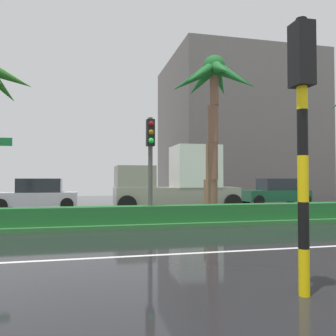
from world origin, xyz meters
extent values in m
cone|color=#27671F|center=(0.51, 7.96, 5.45)|extent=(1.93, 0.66, 1.19)
cylinder|color=brown|center=(8.37, 7.97, 0.91)|extent=(0.57, 0.57, 1.53)
cylinder|color=brown|center=(8.41, 7.91, 2.44)|extent=(0.50, 0.50, 1.53)
cylinder|color=brown|center=(8.44, 7.85, 3.97)|extent=(0.43, 0.43, 1.53)
cylinder|color=brown|center=(8.48, 7.79, 5.50)|extent=(0.37, 0.37, 1.53)
sphere|color=#1D6429|center=(8.48, 7.79, 6.36)|extent=(0.90, 0.90, 0.90)
cone|color=#1D6429|center=(9.38, 7.78, 5.97)|extent=(2.03, 0.58, 1.29)
cone|color=#1D6429|center=(8.99, 8.52, 5.97)|extent=(1.62, 1.97, 1.29)
cone|color=#1D6429|center=(8.20, 8.63, 5.95)|extent=(1.15, 2.09, 1.33)
cone|color=#1D6429|center=(7.68, 8.13, 5.90)|extent=(2.05, 1.30, 1.41)
cone|color=#1D6429|center=(7.77, 7.32, 5.87)|extent=(1.96, 1.55, 1.46)
cone|color=#1D6429|center=(8.39, 6.89, 5.98)|extent=(0.76, 2.07, 1.27)
cone|color=#1D6429|center=(8.96, 7.13, 5.82)|extent=(1.60, 1.90, 1.55)
cylinder|color=#4C4C47|center=(5.59, 6.62, 2.03)|extent=(0.16, 0.16, 3.76)
cube|color=black|center=(5.59, 6.62, 3.36)|extent=(0.28, 0.32, 0.96)
sphere|color=maroon|center=(5.59, 6.45, 3.66)|extent=(0.20, 0.20, 0.20)
sphere|color=#7F600F|center=(5.59, 6.45, 3.36)|extent=(0.20, 0.20, 0.20)
sphere|color=#1EEA3F|center=(5.59, 6.45, 3.06)|extent=(0.20, 0.20, 0.20)
cylinder|color=yellow|center=(6.47, -1.18, 0.34)|extent=(0.16, 0.16, 0.69)
cylinder|color=black|center=(6.47, -1.18, 1.03)|extent=(0.16, 0.16, 0.69)
cylinder|color=yellow|center=(6.47, -1.18, 1.72)|extent=(0.16, 0.16, 0.69)
cylinder|color=black|center=(6.47, -1.18, 2.40)|extent=(0.16, 0.16, 0.69)
cylinder|color=yellow|center=(6.47, -1.18, 3.09)|extent=(0.16, 0.16, 0.69)
cylinder|color=black|center=(6.47, -1.18, 3.78)|extent=(0.16, 0.16, 0.69)
cube|color=black|center=(6.47, -1.18, 3.57)|extent=(0.28, 0.32, 0.96)
sphere|color=red|center=(6.47, -1.01, 3.87)|extent=(0.20, 0.20, 0.20)
sphere|color=#7F600F|center=(6.47, -1.01, 3.57)|extent=(0.20, 0.20, 0.20)
sphere|color=#0F591E|center=(6.47, -1.01, 3.27)|extent=(0.20, 0.20, 0.20)
cube|color=silver|center=(0.71, 14.79, 0.60)|extent=(4.30, 1.76, 0.72)
cube|color=#1E2328|center=(0.86, 14.79, 1.34)|extent=(2.30, 1.58, 0.76)
cylinder|color=black|center=(-0.94, 13.89, 0.34)|extent=(0.68, 0.22, 0.68)
cylinder|color=black|center=(-0.94, 15.69, 0.34)|extent=(0.68, 0.22, 0.68)
cylinder|color=black|center=(2.36, 13.89, 0.34)|extent=(0.68, 0.22, 0.68)
cylinder|color=black|center=(2.36, 15.69, 0.34)|extent=(0.68, 0.22, 0.68)
cube|color=gray|center=(7.97, 12.19, 0.81)|extent=(6.40, 2.30, 0.90)
cube|color=gray|center=(5.77, 12.19, 1.81)|extent=(1.90, 2.21, 1.10)
cube|color=silver|center=(9.02, 12.19, 2.36)|extent=(2.30, 2.35, 2.20)
cylinder|color=black|center=(5.27, 11.02, 0.46)|extent=(0.92, 0.30, 0.92)
cylinder|color=black|center=(5.27, 13.36, 0.46)|extent=(0.92, 0.30, 0.92)
cylinder|color=black|center=(10.67, 11.02, 0.46)|extent=(0.92, 0.30, 0.92)
cylinder|color=black|center=(10.67, 13.36, 0.46)|extent=(0.92, 0.30, 0.92)
cube|color=#195133|center=(15.53, 15.22, 0.60)|extent=(4.30, 1.76, 0.72)
cube|color=#1E2328|center=(15.68, 15.22, 1.34)|extent=(2.30, 1.58, 0.76)
cylinder|color=black|center=(13.88, 14.32, 0.34)|extent=(0.68, 0.22, 0.68)
cylinder|color=black|center=(13.88, 16.12, 0.34)|extent=(0.68, 0.22, 0.68)
cylinder|color=black|center=(17.18, 14.32, 0.34)|extent=(0.68, 0.22, 0.68)
cylinder|color=black|center=(17.18, 16.12, 0.34)|extent=(0.68, 0.22, 0.68)
cube|color=#605B59|center=(19.14, 29.63, 7.15)|extent=(14.49, 13.32, 14.30)
camera|label=1|loc=(3.34, -5.80, 1.72)|focal=37.67mm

